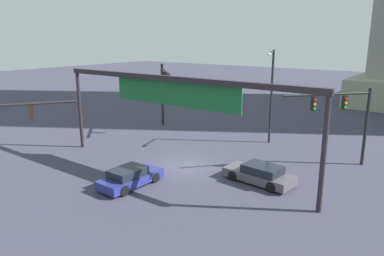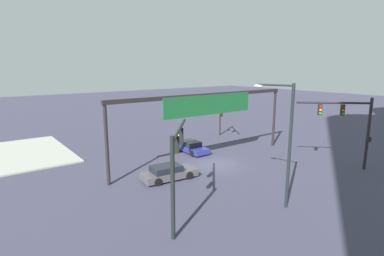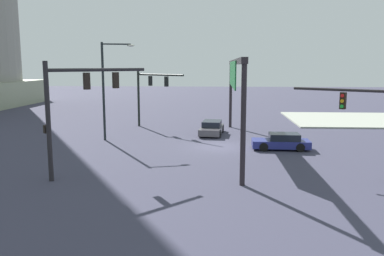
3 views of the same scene
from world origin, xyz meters
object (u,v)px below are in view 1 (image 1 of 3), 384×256
at_px(streetlamp_curved_arm, 271,90).
at_px(sedan_car_waiting_far, 260,174).
at_px(traffic_signal_opposite_side, 346,112).
at_px(sedan_car_approaching, 130,177).
at_px(traffic_signal_near_corner, 164,86).
at_px(traffic_signal_cross_street, 10,125).

bearing_deg(streetlamp_curved_arm, sedan_car_waiting_far, 5.80).
bearing_deg(streetlamp_curved_arm, traffic_signal_opposite_side, 55.06).
distance_m(sedan_car_approaching, sedan_car_waiting_far, 8.24).
distance_m(traffic_signal_opposite_side, sedan_car_approaching, 15.45).
bearing_deg(streetlamp_curved_arm, sedan_car_approaching, -27.47).
bearing_deg(traffic_signal_near_corner, traffic_signal_cross_street, -44.54).
distance_m(traffic_signal_opposite_side, traffic_signal_cross_street, 22.70).
relative_size(traffic_signal_cross_street, sedan_car_approaching, 1.21).
height_order(traffic_signal_cross_street, sedan_car_waiting_far, traffic_signal_cross_street).
xyz_separation_m(traffic_signal_opposite_side, sedan_car_waiting_far, (-3.38, -6.23, -3.46)).
bearing_deg(sedan_car_waiting_far, traffic_signal_near_corner, -21.56).
height_order(streetlamp_curved_arm, sedan_car_approaching, streetlamp_curved_arm).
distance_m(traffic_signal_cross_street, streetlamp_curved_arm, 20.20).
bearing_deg(traffic_signal_cross_street, traffic_signal_opposite_side, -15.48).
distance_m(traffic_signal_near_corner, traffic_signal_cross_street, 16.14).
relative_size(traffic_signal_near_corner, traffic_signal_cross_street, 1.25).
distance_m(traffic_signal_near_corner, sedan_car_waiting_far, 16.64).
height_order(traffic_signal_near_corner, sedan_car_waiting_far, traffic_signal_near_corner).
distance_m(streetlamp_curved_arm, sedan_car_waiting_far, 10.12).
xyz_separation_m(traffic_signal_near_corner, traffic_signal_opposite_side, (17.76, -1.23, -0.33)).
bearing_deg(sedan_car_waiting_far, traffic_signal_cross_street, 37.99).
bearing_deg(sedan_car_waiting_far, sedan_car_approaching, 45.85).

